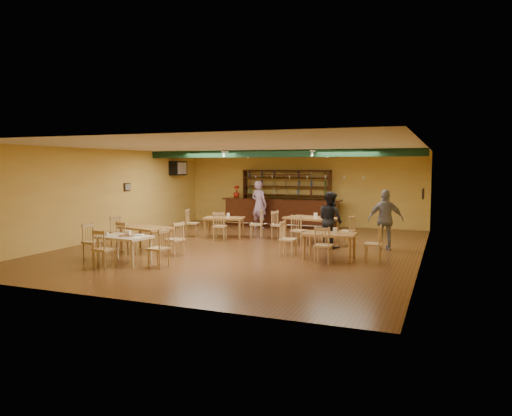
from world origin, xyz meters
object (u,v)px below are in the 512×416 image
at_px(bar_counter, 281,213).
at_px(near_table, 124,249).
at_px(dining_table_b, 311,230).
at_px(dining_table_a, 224,227).
at_px(dining_table_d, 329,246).
at_px(patron_bar, 259,205).
at_px(dining_table_c, 146,239).
at_px(patron_right_a, 330,220).

xyz_separation_m(bar_counter, near_table, (-1.32, -8.37, -0.22)).
distance_m(dining_table_b, near_table, 6.08).
bearing_deg(dining_table_a, dining_table_d, -43.84).
height_order(dining_table_b, patron_bar, patron_bar).
xyz_separation_m(dining_table_a, dining_table_d, (4.26, -2.50, -0.00)).
distance_m(dining_table_d, near_table, 5.28).
relative_size(dining_table_b, patron_bar, 0.86).
xyz_separation_m(dining_table_c, patron_bar, (1.13, 5.98, 0.58)).
height_order(dining_table_b, dining_table_d, dining_table_b).
height_order(near_table, patron_bar, patron_bar).
bearing_deg(dining_table_c, patron_bar, 93.55).
bearing_deg(dining_table_d, dining_table_c, -170.54).
height_order(bar_counter, dining_table_d, bar_counter).
height_order(dining_table_d, near_table, near_table).
bearing_deg(dining_table_d, dining_table_a, 148.95).
relative_size(dining_table_b, dining_table_d, 1.18).
bearing_deg(dining_table_a, dining_table_c, -117.40).
distance_m(dining_table_b, patron_right_a, 1.21).
bearing_deg(dining_table_d, patron_right_a, 101.53).
distance_m(near_table, patron_right_a, 6.01).
relative_size(bar_counter, dining_table_d, 3.55).
distance_m(dining_table_c, near_table, 1.63).
distance_m(dining_table_a, near_table, 5.00).
xyz_separation_m(dining_table_b, dining_table_c, (-3.94, -3.40, -0.04)).
distance_m(bar_counter, dining_table_d, 6.78).
bearing_deg(dining_table_d, bar_counter, 118.92).
relative_size(dining_table_b, dining_table_c, 1.12).
distance_m(bar_counter, patron_right_a, 5.15).
xyz_separation_m(dining_table_b, dining_table_d, (1.17, -2.49, -0.06)).
bearing_deg(dining_table_b, dining_table_a, -164.91).
height_order(dining_table_c, patron_right_a, patron_right_a).
xyz_separation_m(dining_table_a, near_table, (-0.40, -4.98, 0.01)).
relative_size(dining_table_d, patron_bar, 0.73).
distance_m(dining_table_c, dining_table_d, 5.19).
distance_m(dining_table_a, patron_right_a, 4.01).
relative_size(dining_table_c, near_table, 1.11).
xyz_separation_m(dining_table_c, near_table, (0.45, -1.57, -0.01)).
relative_size(dining_table_c, dining_table_d, 1.06).
relative_size(bar_counter, patron_bar, 2.58).
relative_size(dining_table_a, dining_table_b, 0.85).
relative_size(dining_table_c, patron_right_a, 0.85).
bearing_deg(dining_table_c, dining_table_a, 90.36).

